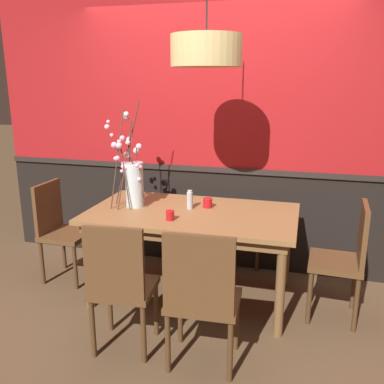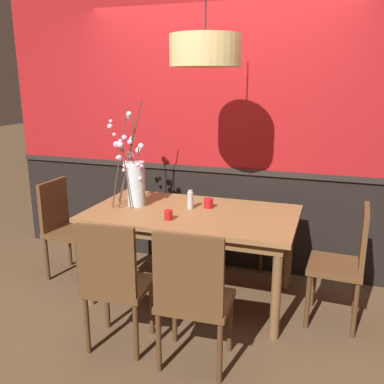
{
  "view_description": "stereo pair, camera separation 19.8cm",
  "coord_description": "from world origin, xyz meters",
  "px_view_note": "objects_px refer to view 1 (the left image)",
  "views": [
    {
      "loc": [
        0.88,
        -3.18,
        1.82
      ],
      "look_at": [
        0.0,
        0.0,
        0.94
      ],
      "focal_mm": 39.17,
      "sensor_mm": 36.0,
      "label": 1
    },
    {
      "loc": [
        1.07,
        -3.13,
        1.82
      ],
      "look_at": [
        0.0,
        0.0,
        0.94
      ],
      "focal_mm": 39.17,
      "sensor_mm": 36.0,
      "label": 2
    }
  ],
  "objects_px": {
    "chair_far_side_right": "(242,212)",
    "chair_near_side_right": "(202,294)",
    "chair_head_west_end": "(60,226)",
    "candle_holder_nearer_edge": "(208,203)",
    "dining_table": "(192,221)",
    "pendant_lamp": "(206,51)",
    "condiment_bottle": "(190,200)",
    "chair_far_side_left": "(195,207)",
    "vase_with_blossoms": "(133,179)",
    "chair_near_side_left": "(120,282)",
    "candle_holder_nearer_center": "(170,215)",
    "chair_head_east_end": "(346,256)"
  },
  "relations": [
    {
      "from": "dining_table",
      "to": "chair_far_side_right",
      "type": "bearing_deg",
      "value": 72.34
    },
    {
      "from": "chair_far_side_right",
      "to": "candle_holder_nearer_center",
      "type": "relative_size",
      "value": 12.06
    },
    {
      "from": "chair_far_side_right",
      "to": "chair_near_side_right",
      "type": "height_order",
      "value": "chair_near_side_right"
    },
    {
      "from": "chair_near_side_left",
      "to": "candle_holder_nearer_center",
      "type": "relative_size",
      "value": 12.4
    },
    {
      "from": "chair_far_side_right",
      "to": "condiment_bottle",
      "type": "distance_m",
      "value": 0.95
    },
    {
      "from": "chair_far_side_right",
      "to": "vase_with_blossoms",
      "type": "bearing_deg",
      "value": -132.72
    },
    {
      "from": "chair_head_west_end",
      "to": "condiment_bottle",
      "type": "height_order",
      "value": "condiment_bottle"
    },
    {
      "from": "chair_near_side_left",
      "to": "condiment_bottle",
      "type": "xyz_separation_m",
      "value": [
        0.22,
        0.94,
        0.33
      ]
    },
    {
      "from": "condiment_bottle",
      "to": "chair_far_side_left",
      "type": "bearing_deg",
      "value": 102.23
    },
    {
      "from": "chair_far_side_right",
      "to": "candle_holder_nearer_edge",
      "type": "xyz_separation_m",
      "value": [
        -0.19,
        -0.76,
        0.3
      ]
    },
    {
      "from": "dining_table",
      "to": "candle_holder_nearer_edge",
      "type": "xyz_separation_m",
      "value": [
        0.1,
        0.14,
        0.12
      ]
    },
    {
      "from": "chair_far_side_right",
      "to": "condiment_bottle",
      "type": "height_order",
      "value": "condiment_bottle"
    },
    {
      "from": "pendant_lamp",
      "to": "condiment_bottle",
      "type": "bearing_deg",
      "value": 137.02
    },
    {
      "from": "chair_far_side_right",
      "to": "chair_near_side_right",
      "type": "distance_m",
      "value": 1.79
    },
    {
      "from": "chair_near_side_left",
      "to": "chair_near_side_right",
      "type": "distance_m",
      "value": 0.56
    },
    {
      "from": "condiment_bottle",
      "to": "pendant_lamp",
      "type": "relative_size",
      "value": 0.21
    },
    {
      "from": "chair_near_side_left",
      "to": "chair_far_side_right",
      "type": "bearing_deg",
      "value": 72.98
    },
    {
      "from": "chair_far_side_left",
      "to": "condiment_bottle",
      "type": "xyz_separation_m",
      "value": [
        0.17,
        -0.8,
        0.31
      ]
    },
    {
      "from": "chair_head_west_end",
      "to": "chair_far_side_left",
      "type": "xyz_separation_m",
      "value": [
        1.07,
        0.85,
        0.03
      ]
    },
    {
      "from": "vase_with_blossoms",
      "to": "chair_near_side_right",
      "type": "bearing_deg",
      "value": -47.47
    },
    {
      "from": "chair_far_side_right",
      "to": "candle_holder_nearer_edge",
      "type": "height_order",
      "value": "chair_far_side_right"
    },
    {
      "from": "chair_head_west_end",
      "to": "pendant_lamp",
      "type": "relative_size",
      "value": 1.19
    },
    {
      "from": "dining_table",
      "to": "pendant_lamp",
      "type": "bearing_deg",
      "value": -33.31
    },
    {
      "from": "chair_far_side_left",
      "to": "condiment_bottle",
      "type": "height_order",
      "value": "chair_far_side_left"
    },
    {
      "from": "candle_holder_nearer_edge",
      "to": "chair_head_west_end",
      "type": "bearing_deg",
      "value": -175.29
    },
    {
      "from": "chair_far_side_right",
      "to": "chair_far_side_left",
      "type": "distance_m",
      "value": 0.5
    },
    {
      "from": "chair_head_west_end",
      "to": "candle_holder_nearer_center",
      "type": "xyz_separation_m",
      "value": [
        1.18,
        -0.29,
        0.3
      ]
    },
    {
      "from": "dining_table",
      "to": "candle_holder_nearer_center",
      "type": "height_order",
      "value": "candle_holder_nearer_center"
    },
    {
      "from": "candle_holder_nearer_center",
      "to": "pendant_lamp",
      "type": "bearing_deg",
      "value": 36.32
    },
    {
      "from": "chair_head_west_end",
      "to": "dining_table",
      "type": "bearing_deg",
      "value": -1.31
    },
    {
      "from": "vase_with_blossoms",
      "to": "chair_head_west_end",
      "type": "bearing_deg",
      "value": 179.32
    },
    {
      "from": "chair_near_side_right",
      "to": "chair_far_side_left",
      "type": "xyz_separation_m",
      "value": [
        -0.52,
        1.77,
        0.01
      ]
    },
    {
      "from": "chair_far_side_right",
      "to": "chair_far_side_left",
      "type": "xyz_separation_m",
      "value": [
        -0.5,
        -0.03,
        0.02
      ]
    },
    {
      "from": "candle_holder_nearer_edge",
      "to": "chair_far_side_left",
      "type": "bearing_deg",
      "value": 113.07
    },
    {
      "from": "chair_far_side_left",
      "to": "candle_holder_nearer_edge",
      "type": "height_order",
      "value": "chair_far_side_left"
    },
    {
      "from": "vase_with_blossoms",
      "to": "candle_holder_nearer_edge",
      "type": "bearing_deg",
      "value": 11.09
    },
    {
      "from": "chair_head_west_end",
      "to": "candle_holder_nearer_edge",
      "type": "xyz_separation_m",
      "value": [
        1.38,
        0.11,
        0.31
      ]
    },
    {
      "from": "chair_near_side_right",
      "to": "vase_with_blossoms",
      "type": "xyz_separation_m",
      "value": [
        -0.83,
        0.91,
        0.49
      ]
    },
    {
      "from": "candle_holder_nearer_edge",
      "to": "pendant_lamp",
      "type": "relative_size",
      "value": 0.11
    },
    {
      "from": "chair_near_side_left",
      "to": "pendant_lamp",
      "type": "height_order",
      "value": "pendant_lamp"
    },
    {
      "from": "chair_head_west_end",
      "to": "candle_holder_nearer_center",
      "type": "bearing_deg",
      "value": -13.76
    },
    {
      "from": "dining_table",
      "to": "chair_near_side_right",
      "type": "relative_size",
      "value": 1.78
    },
    {
      "from": "chair_near_side_right",
      "to": "candle_holder_nearer_edge",
      "type": "height_order",
      "value": "chair_near_side_right"
    },
    {
      "from": "chair_near_side_right",
      "to": "candle_holder_nearer_edge",
      "type": "relative_size",
      "value": 11.57
    },
    {
      "from": "chair_head_east_end",
      "to": "pendant_lamp",
      "type": "bearing_deg",
      "value": -176.28
    },
    {
      "from": "chair_head_east_end",
      "to": "chair_far_side_right",
      "type": "relative_size",
      "value": 1.02
    },
    {
      "from": "candle_holder_nearer_edge",
      "to": "chair_near_side_right",
      "type": "bearing_deg",
      "value": -78.61
    },
    {
      "from": "vase_with_blossoms",
      "to": "pendant_lamp",
      "type": "distance_m",
      "value": 1.21
    },
    {
      "from": "chair_near_side_left",
      "to": "candle_holder_nearer_center",
      "type": "distance_m",
      "value": 0.69
    },
    {
      "from": "chair_head_west_end",
      "to": "condiment_bottle",
      "type": "xyz_separation_m",
      "value": [
        1.25,
        0.04,
        0.34
      ]
    }
  ]
}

